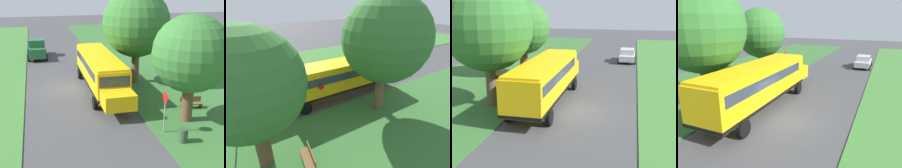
# 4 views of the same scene
# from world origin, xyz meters

# --- Properties ---
(ground_plane) EXTENTS (120.00, 120.00, 0.00)m
(ground_plane) POSITION_xyz_m (0.00, 0.00, 0.00)
(ground_plane) COLOR #424244
(school_bus) EXTENTS (2.85, 12.42, 3.16)m
(school_bus) POSITION_xyz_m (-2.41, 1.25, 1.92)
(school_bus) COLOR yellow
(school_bus) RESTS_ON ground
(car_silver_nearest) EXTENTS (2.02, 4.40, 1.56)m
(car_silver_nearest) POSITION_xyz_m (2.80, 18.33, 0.88)
(car_silver_nearest) COLOR #B7B7BC
(car_silver_nearest) RESTS_ON ground
(oak_tree_beside_bus) EXTENTS (6.07, 6.07, 8.59)m
(oak_tree_beside_bus) POSITION_xyz_m (-5.81, -0.08, 5.43)
(oak_tree_beside_bus) COLOR brown
(oak_tree_beside_bus) RESTS_ON ground
(oak_tree_roadside_mid) EXTENTS (5.08, 5.08, 7.25)m
(oak_tree_roadside_mid) POSITION_xyz_m (-6.78, 8.81, 4.78)
(oak_tree_roadside_mid) COLOR brown
(oak_tree_roadside_mid) RESTS_ON ground
(stop_sign) EXTENTS (0.08, 0.68, 2.74)m
(stop_sign) POSITION_xyz_m (-4.60, 10.03, 1.74)
(stop_sign) COLOR gray
(stop_sign) RESTS_ON ground
(park_bench) EXTENTS (1.65, 0.71, 0.92)m
(park_bench) POSITION_xyz_m (-8.12, 6.84, 0.47)
(park_bench) COLOR brown
(park_bench) RESTS_ON ground
(trash_bin) EXTENTS (0.56, 0.56, 0.90)m
(trash_bin) POSITION_xyz_m (-5.21, 11.45, 0.45)
(trash_bin) COLOR #2D4C33
(trash_bin) RESTS_ON ground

